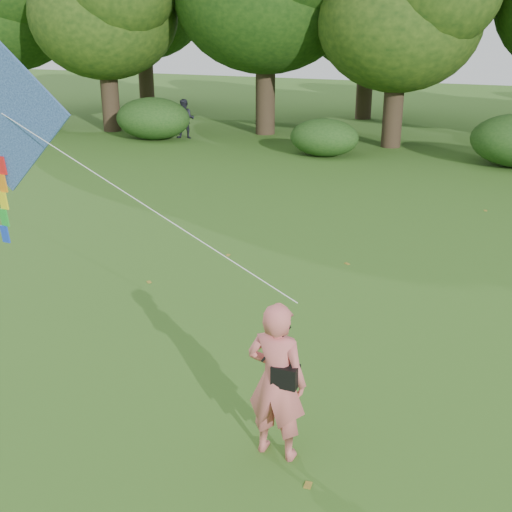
% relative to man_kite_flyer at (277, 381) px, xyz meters
% --- Properties ---
extents(ground, '(100.00, 100.00, 0.00)m').
position_rel_man_kite_flyer_xyz_m(ground, '(-0.78, 0.53, -0.99)').
color(ground, '#265114').
rests_on(ground, ground).
extents(man_kite_flyer, '(0.74, 0.50, 1.99)m').
position_rel_man_kite_flyer_xyz_m(man_kite_flyer, '(0.00, 0.00, 0.00)').
color(man_kite_flyer, '#D06462').
rests_on(man_kite_flyer, ground).
extents(bystander_left, '(0.98, 0.86, 1.71)m').
position_rel_man_kite_flyer_xyz_m(bystander_left, '(-11.56, 19.00, -0.14)').
color(bystander_left, '#22222D').
rests_on(bystander_left, ground).
extents(crossbody_bag, '(0.43, 0.20, 0.75)m').
position_rel_man_kite_flyer_xyz_m(crossbody_bag, '(0.12, -0.03, 0.13)').
color(crossbody_bag, black).
rests_on(crossbody_bag, ground).
extents(flying_kite, '(5.77, 1.00, 3.06)m').
position_rel_man_kite_flyer_xyz_m(flying_kite, '(-4.38, 0.77, 2.72)').
color(flying_kite, '#284CAF').
rests_on(flying_kite, ground).
extents(tree_line, '(54.70, 15.30, 9.48)m').
position_rel_man_kite_flyer_xyz_m(tree_line, '(0.89, 23.41, 4.61)').
color(tree_line, '#3A2D1E').
rests_on(tree_line, ground).
extents(shrub_band, '(39.15, 3.22, 1.88)m').
position_rel_man_kite_flyer_xyz_m(shrub_band, '(-1.51, 18.13, -0.14)').
color(shrub_band, '#264919').
rests_on(shrub_band, ground).
extents(fallen_leaves, '(9.97, 13.65, 0.01)m').
position_rel_man_kite_flyer_xyz_m(fallen_leaves, '(-0.31, 4.51, -0.99)').
color(fallen_leaves, olive).
rests_on(fallen_leaves, ground).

